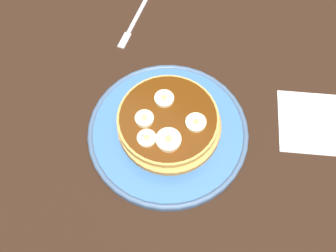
{
  "coord_description": "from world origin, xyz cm",
  "views": [
    {
      "loc": [
        -24.21,
        -12.26,
        54.9
      ],
      "look_at": [
        0.0,
        0.0,
        2.67
      ],
      "focal_mm": 42.16,
      "sensor_mm": 36.0,
      "label": 1
    }
  ],
  "objects_px": {
    "fork": "(133,24)",
    "banana_slice_4": "(147,138)",
    "banana_slice_2": "(196,123)",
    "plate": "(168,132)",
    "napkin": "(314,122)",
    "banana_slice_1": "(144,119)",
    "banana_slice_3": "(168,140)",
    "pancake_stack": "(167,124)",
    "banana_slice_0": "(164,99)"
  },
  "relations": [
    {
      "from": "fork",
      "to": "banana_slice_4",
      "type": "bearing_deg",
      "value": -145.56
    },
    {
      "from": "banana_slice_2",
      "to": "banana_slice_3",
      "type": "xyz_separation_m",
      "value": [
        -0.04,
        0.02,
        0.0
      ]
    },
    {
      "from": "plate",
      "to": "napkin",
      "type": "height_order",
      "value": "plate"
    },
    {
      "from": "banana_slice_2",
      "to": "fork",
      "type": "height_order",
      "value": "banana_slice_2"
    },
    {
      "from": "plate",
      "to": "fork",
      "type": "height_order",
      "value": "plate"
    },
    {
      "from": "banana_slice_2",
      "to": "napkin",
      "type": "bearing_deg",
      "value": -54.25
    },
    {
      "from": "banana_slice_4",
      "to": "napkin",
      "type": "height_order",
      "value": "banana_slice_4"
    },
    {
      "from": "plate",
      "to": "fork",
      "type": "distance_m",
      "value": 0.23
    },
    {
      "from": "banana_slice_3",
      "to": "banana_slice_0",
      "type": "bearing_deg",
      "value": 32.11
    },
    {
      "from": "banana_slice_0",
      "to": "napkin",
      "type": "bearing_deg",
      "value": -65.57
    },
    {
      "from": "banana_slice_1",
      "to": "banana_slice_3",
      "type": "height_order",
      "value": "same"
    },
    {
      "from": "plate",
      "to": "napkin",
      "type": "xyz_separation_m",
      "value": [
        0.12,
        -0.2,
        -0.01
      ]
    },
    {
      "from": "banana_slice_1",
      "to": "banana_slice_3",
      "type": "xyz_separation_m",
      "value": [
        -0.01,
        -0.05,
        0.0
      ]
    },
    {
      "from": "banana_slice_1",
      "to": "banana_slice_2",
      "type": "xyz_separation_m",
      "value": [
        0.03,
        -0.07,
        -0.0
      ]
    },
    {
      "from": "banana_slice_0",
      "to": "napkin",
      "type": "height_order",
      "value": "banana_slice_0"
    },
    {
      "from": "banana_slice_0",
      "to": "banana_slice_4",
      "type": "height_order",
      "value": "same"
    },
    {
      "from": "banana_slice_4",
      "to": "fork",
      "type": "distance_m",
      "value": 0.26
    },
    {
      "from": "banana_slice_1",
      "to": "napkin",
      "type": "relative_size",
      "value": 0.25
    },
    {
      "from": "banana_slice_2",
      "to": "fork",
      "type": "xyz_separation_m",
      "value": [
        0.16,
        0.2,
        -0.05
      ]
    },
    {
      "from": "banana_slice_0",
      "to": "banana_slice_3",
      "type": "bearing_deg",
      "value": -147.89
    },
    {
      "from": "pancake_stack",
      "to": "banana_slice_1",
      "type": "relative_size",
      "value": 6.03
    },
    {
      "from": "pancake_stack",
      "to": "banana_slice_0",
      "type": "relative_size",
      "value": 5.64
    },
    {
      "from": "fork",
      "to": "plate",
      "type": "bearing_deg",
      "value": -137.05
    },
    {
      "from": "plate",
      "to": "banana_slice_4",
      "type": "xyz_separation_m",
      "value": [
        -0.04,
        0.01,
        0.05
      ]
    },
    {
      "from": "plate",
      "to": "fork",
      "type": "xyz_separation_m",
      "value": [
        0.17,
        0.16,
        -0.01
      ]
    },
    {
      "from": "banana_slice_2",
      "to": "banana_slice_4",
      "type": "height_order",
      "value": "same"
    },
    {
      "from": "fork",
      "to": "pancake_stack",
      "type": "bearing_deg",
      "value": -137.35
    },
    {
      "from": "banana_slice_0",
      "to": "banana_slice_1",
      "type": "relative_size",
      "value": 1.07
    },
    {
      "from": "plate",
      "to": "fork",
      "type": "relative_size",
      "value": 1.89
    },
    {
      "from": "plate",
      "to": "pancake_stack",
      "type": "distance_m",
      "value": 0.03
    },
    {
      "from": "banana_slice_0",
      "to": "banana_slice_2",
      "type": "xyz_separation_m",
      "value": [
        -0.02,
        -0.06,
        0.0
      ]
    },
    {
      "from": "pancake_stack",
      "to": "banana_slice_2",
      "type": "xyz_separation_m",
      "value": [
        0.01,
        -0.04,
        0.02
      ]
    },
    {
      "from": "napkin",
      "to": "fork",
      "type": "bearing_deg",
      "value": 82.39
    },
    {
      "from": "banana_slice_0",
      "to": "banana_slice_1",
      "type": "height_order",
      "value": "banana_slice_1"
    },
    {
      "from": "pancake_stack",
      "to": "banana_slice_1",
      "type": "bearing_deg",
      "value": 123.93
    },
    {
      "from": "banana_slice_1",
      "to": "banana_slice_4",
      "type": "distance_m",
      "value": 0.03
    },
    {
      "from": "banana_slice_1",
      "to": "banana_slice_4",
      "type": "bearing_deg",
      "value": -145.78
    },
    {
      "from": "pancake_stack",
      "to": "napkin",
      "type": "bearing_deg",
      "value": -58.17
    },
    {
      "from": "plate",
      "to": "banana_slice_3",
      "type": "bearing_deg",
      "value": -152.26
    },
    {
      "from": "plate",
      "to": "banana_slice_3",
      "type": "distance_m",
      "value": 0.06
    },
    {
      "from": "banana_slice_0",
      "to": "banana_slice_4",
      "type": "relative_size",
      "value": 1.07
    },
    {
      "from": "banana_slice_0",
      "to": "banana_slice_3",
      "type": "xyz_separation_m",
      "value": [
        -0.06,
        -0.04,
        0.0
      ]
    },
    {
      "from": "napkin",
      "to": "fork",
      "type": "xyz_separation_m",
      "value": [
        0.05,
        0.35,
        0.0
      ]
    },
    {
      "from": "banana_slice_3",
      "to": "fork",
      "type": "relative_size",
      "value": 0.27
    },
    {
      "from": "pancake_stack",
      "to": "banana_slice_0",
      "type": "bearing_deg",
      "value": 35.55
    },
    {
      "from": "banana_slice_4",
      "to": "fork",
      "type": "xyz_separation_m",
      "value": [
        0.21,
        0.15,
        -0.05
      ]
    },
    {
      "from": "plate",
      "to": "banana_slice_3",
      "type": "xyz_separation_m",
      "value": [
        -0.03,
        -0.02,
        0.05
      ]
    },
    {
      "from": "plate",
      "to": "pancake_stack",
      "type": "height_order",
      "value": "pancake_stack"
    },
    {
      "from": "pancake_stack",
      "to": "napkin",
      "type": "xyz_separation_m",
      "value": [
        0.12,
        -0.2,
        -0.03
      ]
    },
    {
      "from": "banana_slice_0",
      "to": "banana_slice_4",
      "type": "xyz_separation_m",
      "value": [
        -0.07,
        -0.01,
        -0.0
      ]
    }
  ]
}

